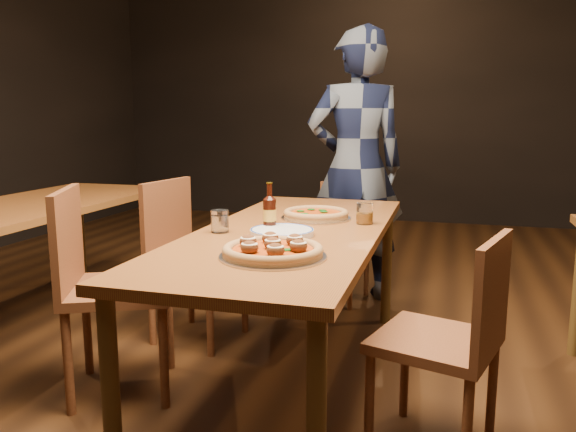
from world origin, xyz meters
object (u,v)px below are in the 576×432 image
(pizza_meatball, at_px, (273,250))
(beer_bottle, at_px, (270,214))
(water_glass, at_px, (220,221))
(diner, at_px, (356,167))
(table_left, at_px, (27,216))
(plate_stack, at_px, (282,232))
(amber_glass, at_px, (365,213))
(chair_main_nw, at_px, (120,287))
(chair_main_sw, at_px, (198,258))
(table_main, at_px, (291,245))
(chair_main_e, at_px, (435,339))
(chair_end, at_px, (336,241))
(pizza_margherita, at_px, (316,214))

(pizza_meatball, xyz_separation_m, beer_bottle, (-0.16, 0.46, 0.05))
(water_glass, height_order, diner, diner)
(table_left, relative_size, water_glass, 20.28)
(plate_stack, height_order, amber_glass, amber_glass)
(water_glass, bearing_deg, beer_bottle, 25.48)
(chair_main_nw, relative_size, chair_main_sw, 1.05)
(table_left, xyz_separation_m, diner, (1.77, 1.07, 0.24))
(chair_main_nw, bearing_deg, table_left, 35.50)
(table_main, relative_size, water_glass, 20.28)
(chair_main_nw, distance_m, chair_main_sw, 0.67)
(table_main, distance_m, plate_stack, 0.16)
(chair_main_nw, distance_m, amber_glass, 1.18)
(table_main, xyz_separation_m, water_glass, (-0.28, -0.15, 0.12))
(table_main, bearing_deg, chair_main_e, -29.02)
(chair_main_e, relative_size, water_glass, 8.97)
(table_main, xyz_separation_m, plate_stack, (-0.00, -0.13, 0.08))
(chair_main_sw, height_order, water_glass, chair_main_sw)
(chair_end, distance_m, amber_glass, 1.20)
(chair_main_sw, distance_m, pizza_meatball, 1.21)
(table_left, relative_size, chair_main_nw, 2.03)
(beer_bottle, bearing_deg, diner, 83.74)
(table_left, relative_size, chair_main_sw, 2.12)
(chair_main_sw, bearing_deg, water_glass, -137.68)
(chair_end, relative_size, pizza_meatball, 2.13)
(pizza_meatball, height_order, amber_glass, amber_glass)
(chair_main_e, xyz_separation_m, water_glass, (-0.94, 0.22, 0.36))
(plate_stack, relative_size, water_glass, 2.79)
(chair_end, height_order, amber_glass, amber_glass)
(chair_main_e, xyz_separation_m, chair_end, (-0.70, 1.67, -0.03))
(table_main, distance_m, beer_bottle, 0.18)
(chair_main_e, relative_size, diner, 0.48)
(amber_glass, bearing_deg, plate_stack, -130.02)
(table_left, xyz_separation_m, chair_main_e, (2.36, -0.66, -0.24))
(beer_bottle, bearing_deg, pizza_meatball, -70.82)
(chair_end, relative_size, water_glass, 8.46)
(table_main, height_order, pizza_meatball, pizza_meatball)
(table_left, height_order, pizza_margherita, pizza_margherita)
(table_main, xyz_separation_m, chair_main_e, (0.66, -0.36, -0.24))
(amber_glass, bearing_deg, diner, 101.31)
(chair_end, bearing_deg, water_glass, -88.95)
(pizza_meatball, relative_size, plate_stack, 1.42)
(chair_end, bearing_deg, diner, 38.85)
(chair_main_e, height_order, pizza_meatball, chair_main_e)
(table_left, bearing_deg, chair_end, 31.34)
(chair_main_nw, distance_m, pizza_meatball, 0.89)
(table_left, height_order, chair_main_nw, chair_main_nw)
(table_main, distance_m, diner, 1.39)
(plate_stack, height_order, water_glass, water_glass)
(chair_main_nw, xyz_separation_m, chair_main_e, (1.38, -0.10, -0.05))
(pizza_meatball, bearing_deg, chair_main_sw, 128.58)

